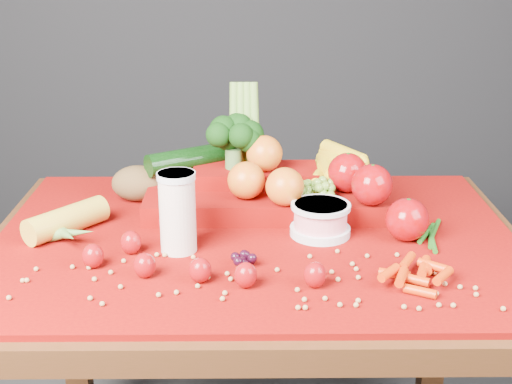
{
  "coord_description": "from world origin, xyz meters",
  "views": [
    {
      "loc": [
        -0.01,
        -1.32,
        1.34
      ],
      "look_at": [
        0.0,
        0.02,
        0.85
      ],
      "focal_mm": 50.0,
      "sensor_mm": 36.0,
      "label": 1
    }
  ],
  "objects_px": {
    "table": "(256,283)",
    "yogurt_bowl": "(320,218)",
    "milk_glass": "(177,209)",
    "produce_mound": "(279,183)"
  },
  "relations": [
    {
      "from": "produce_mound",
      "to": "yogurt_bowl",
      "type": "bearing_deg",
      "value": -61.03
    },
    {
      "from": "produce_mound",
      "to": "milk_glass",
      "type": "bearing_deg",
      "value": -133.23
    },
    {
      "from": "table",
      "to": "yogurt_bowl",
      "type": "bearing_deg",
      "value": 3.0
    },
    {
      "from": "milk_glass",
      "to": "produce_mound",
      "type": "xyz_separation_m",
      "value": [
        0.2,
        0.21,
        -0.02
      ]
    },
    {
      "from": "milk_glass",
      "to": "produce_mound",
      "type": "bearing_deg",
      "value": 46.77
    },
    {
      "from": "yogurt_bowl",
      "to": "produce_mound",
      "type": "distance_m",
      "value": 0.16
    },
    {
      "from": "yogurt_bowl",
      "to": "table",
      "type": "bearing_deg",
      "value": -177.0
    },
    {
      "from": "table",
      "to": "milk_glass",
      "type": "bearing_deg",
      "value": -156.17
    },
    {
      "from": "table",
      "to": "milk_glass",
      "type": "relative_size",
      "value": 6.94
    },
    {
      "from": "milk_glass",
      "to": "table",
      "type": "bearing_deg",
      "value": 23.83
    }
  ]
}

